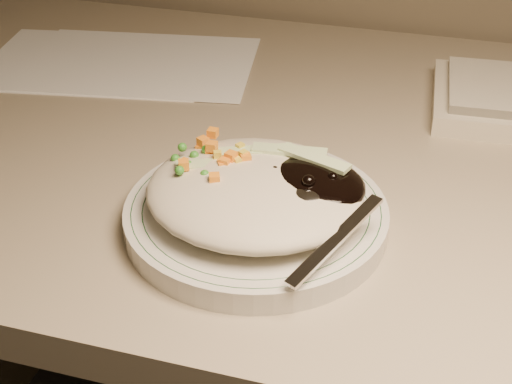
# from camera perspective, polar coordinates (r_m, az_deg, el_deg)

# --- Properties ---
(desk) EXTENTS (1.40, 0.70, 0.74)m
(desk) POSITION_cam_1_polar(r_m,az_deg,el_deg) (0.90, 8.56, -7.60)
(desk) COLOR gray
(desk) RESTS_ON ground
(plate) EXTENTS (0.24, 0.24, 0.02)m
(plate) POSITION_cam_1_polar(r_m,az_deg,el_deg) (0.64, -0.00, -1.93)
(plate) COLOR silver
(plate) RESTS_ON desk
(plate_rim) EXTENTS (0.22, 0.22, 0.00)m
(plate_rim) POSITION_cam_1_polar(r_m,az_deg,el_deg) (0.64, -0.00, -1.20)
(plate_rim) COLOR #144723
(plate_rim) RESTS_ON plate
(meal) EXTENTS (0.21, 0.19, 0.05)m
(meal) POSITION_cam_1_polar(r_m,az_deg,el_deg) (0.62, 0.36, 0.33)
(meal) COLOR #C1B89C
(meal) RESTS_ON plate
(papers) EXTENTS (0.39, 0.27, 0.00)m
(papers) POSITION_cam_1_polar(r_m,az_deg,el_deg) (0.99, -10.87, 10.15)
(papers) COLOR white
(papers) RESTS_ON desk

